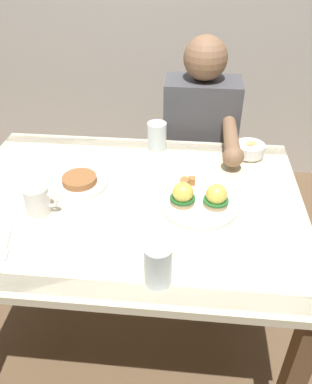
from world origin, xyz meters
TOP-DOWN VIEW (x-y plane):
  - ground_plane at (0.00, 0.00)m, footprint 6.00×6.00m
  - dining_table at (0.00, 0.00)m, footprint 1.20×0.90m
  - eggs_benedict_plate at (0.24, -0.01)m, footprint 0.27×0.27m
  - fruit_bowl at (0.44, 0.35)m, footprint 0.12×0.12m
  - coffee_mug at (-0.28, -0.09)m, footprint 0.11×0.08m
  - fork at (-0.33, -0.26)m, footprint 0.06×0.15m
  - water_glass_near at (0.14, -0.35)m, footprint 0.07×0.07m
  - water_glass_far at (0.06, 0.37)m, footprint 0.08×0.08m
  - side_plate at (-0.19, 0.07)m, footprint 0.20×0.20m
  - diner_person at (0.25, 0.60)m, footprint 0.34×0.54m

SIDE VIEW (x-z plane):
  - ground_plane at x=0.00m, z-range 0.00..0.00m
  - dining_table at x=0.00m, z-range 0.26..1.00m
  - diner_person at x=0.25m, z-range 0.08..1.22m
  - fork at x=-0.33m, z-range 0.74..0.74m
  - side_plate at x=-0.19m, z-range 0.74..0.77m
  - eggs_benedict_plate at x=0.24m, z-range 0.72..0.81m
  - fruit_bowl at x=0.44m, z-range 0.74..0.80m
  - water_glass_far at x=0.06m, z-range 0.73..0.85m
  - coffee_mug at x=-0.28m, z-range 0.74..0.84m
  - water_glass_near at x=0.14m, z-range 0.73..0.85m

